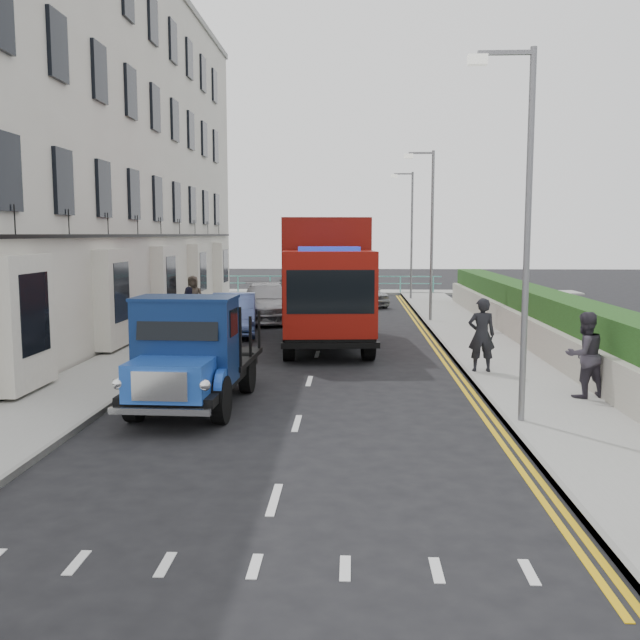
{
  "coord_description": "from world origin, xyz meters",
  "views": [
    {
      "loc": [
        1.06,
        -15.44,
        3.65
      ],
      "look_at": [
        0.21,
        3.19,
        1.4
      ],
      "focal_mm": 40.0,
      "sensor_mm": 36.0,
      "label": 1
    }
  ],
  "objects_px": {
    "lamp_near": "(521,215)",
    "lamp_far": "(410,228)",
    "bedford_lorry": "(188,360)",
    "lamp_mid": "(429,226)",
    "red_lorry": "(324,278)",
    "parked_car_front": "(192,337)",
    "pedestrian_east_near": "(482,335)"
  },
  "relations": [
    {
      "from": "lamp_near",
      "to": "lamp_mid",
      "type": "xyz_separation_m",
      "value": [
        0.0,
        16.0,
        0.0
      ]
    },
    {
      "from": "lamp_mid",
      "to": "parked_car_front",
      "type": "distance_m",
      "value": 12.45
    },
    {
      "from": "lamp_near",
      "to": "lamp_far",
      "type": "xyz_separation_m",
      "value": [
        0.0,
        26.0,
        0.0
      ]
    },
    {
      "from": "lamp_near",
      "to": "lamp_far",
      "type": "bearing_deg",
      "value": 90.0
    },
    {
      "from": "lamp_far",
      "to": "bedford_lorry",
      "type": "xyz_separation_m",
      "value": [
        -6.47,
        -25.19,
        -2.91
      ]
    },
    {
      "from": "bedford_lorry",
      "to": "parked_car_front",
      "type": "distance_m",
      "value": 6.21
    },
    {
      "from": "lamp_near",
      "to": "lamp_mid",
      "type": "height_order",
      "value": "same"
    },
    {
      "from": "lamp_far",
      "to": "bedford_lorry",
      "type": "height_order",
      "value": "lamp_far"
    },
    {
      "from": "red_lorry",
      "to": "lamp_near",
      "type": "bearing_deg",
      "value": -72.98
    },
    {
      "from": "lamp_near",
      "to": "lamp_far",
      "type": "relative_size",
      "value": 1.0
    },
    {
      "from": "lamp_mid",
      "to": "bedford_lorry",
      "type": "relative_size",
      "value": 1.38
    },
    {
      "from": "lamp_mid",
      "to": "bedford_lorry",
      "type": "xyz_separation_m",
      "value": [
        -6.47,
        -15.19,
        -2.91
      ]
    },
    {
      "from": "lamp_mid",
      "to": "pedestrian_east_near",
      "type": "distance_m",
      "value": 11.49
    },
    {
      "from": "pedestrian_east_near",
      "to": "parked_car_front",
      "type": "bearing_deg",
      "value": -13.98
    },
    {
      "from": "lamp_mid",
      "to": "lamp_far",
      "type": "xyz_separation_m",
      "value": [
        0.0,
        10.0,
        0.0
      ]
    },
    {
      "from": "lamp_near",
      "to": "parked_car_front",
      "type": "distance_m",
      "value": 10.89
    },
    {
      "from": "lamp_mid",
      "to": "lamp_far",
      "type": "distance_m",
      "value": 10.0
    },
    {
      "from": "lamp_mid",
      "to": "parked_car_front",
      "type": "relative_size",
      "value": 1.73
    },
    {
      "from": "red_lorry",
      "to": "parked_car_front",
      "type": "relative_size",
      "value": 2.02
    },
    {
      "from": "lamp_far",
      "to": "red_lorry",
      "type": "distance_m",
      "value": 16.46
    },
    {
      "from": "lamp_mid",
      "to": "pedestrian_east_near",
      "type": "height_order",
      "value": "lamp_mid"
    },
    {
      "from": "lamp_mid",
      "to": "lamp_near",
      "type": "bearing_deg",
      "value": -90.0
    },
    {
      "from": "lamp_far",
      "to": "red_lorry",
      "type": "bearing_deg",
      "value": -104.36
    },
    {
      "from": "bedford_lorry",
      "to": "parked_car_front",
      "type": "xyz_separation_m",
      "value": [
        -1.31,
        6.06,
        -0.4
      ]
    },
    {
      "from": "parked_car_front",
      "to": "lamp_far",
      "type": "bearing_deg",
      "value": 66.35
    },
    {
      "from": "lamp_near",
      "to": "pedestrian_east_near",
      "type": "relative_size",
      "value": 3.66
    },
    {
      "from": "parked_car_front",
      "to": "lamp_mid",
      "type": "bearing_deg",
      "value": 48.06
    },
    {
      "from": "lamp_mid",
      "to": "lamp_far",
      "type": "relative_size",
      "value": 1.0
    },
    {
      "from": "parked_car_front",
      "to": "pedestrian_east_near",
      "type": "xyz_separation_m",
      "value": [
        8.0,
        -1.97,
        0.39
      ]
    },
    {
      "from": "lamp_near",
      "to": "pedestrian_east_near",
      "type": "height_order",
      "value": "lamp_near"
    },
    {
      "from": "lamp_mid",
      "to": "red_lorry",
      "type": "bearing_deg",
      "value": -124.75
    },
    {
      "from": "lamp_far",
      "to": "lamp_near",
      "type": "bearing_deg",
      "value": -90.0
    }
  ]
}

